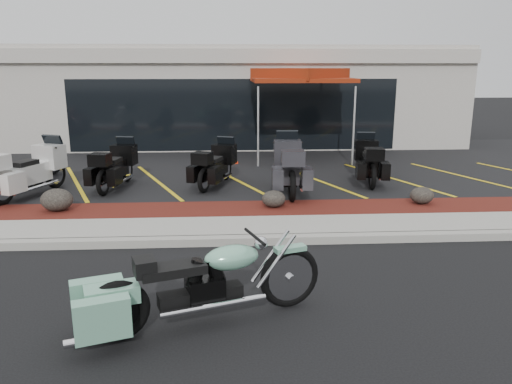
{
  "coord_description": "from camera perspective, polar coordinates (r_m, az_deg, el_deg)",
  "views": [
    {
      "loc": [
        -0.28,
        -7.92,
        3.23
      ],
      "look_at": [
        0.26,
        1.2,
        0.93
      ],
      "focal_mm": 35.0,
      "sensor_mm": 36.0,
      "label": 1
    }
  ],
  "objects": [
    {
      "name": "hero_cruiser",
      "position": [
        6.86,
        3.88,
        -8.71
      ],
      "size": [
        3.33,
        1.82,
        1.14
      ],
      "primitive_type": null,
      "rotation": [
        0.0,
        0.0,
        0.33
      ],
      "color": "#73B394",
      "rests_on": "ground"
    },
    {
      "name": "boulder_right",
      "position": [
        12.08,
        18.43,
        -0.37
      ],
      "size": [
        0.55,
        0.46,
        0.39
      ],
      "primitive_type": "ellipsoid",
      "color": "black",
      "rests_on": "mulch_bed"
    },
    {
      "name": "touring_black_mid",
      "position": [
        13.86,
        -3.46,
        3.86
      ],
      "size": [
        1.51,
        2.26,
        1.23
      ],
      "primitive_type": null,
      "rotation": [
        0.0,
        0.0,
        1.2
      ],
      "color": "black",
      "rests_on": "upper_lot"
    },
    {
      "name": "touring_black_rear",
      "position": [
        14.65,
        12.35,
        4.24
      ],
      "size": [
        1.15,
        2.31,
        1.29
      ],
      "primitive_type": null,
      "rotation": [
        0.0,
        0.0,
        1.43
      ],
      "color": "black",
      "rests_on": "upper_lot"
    },
    {
      "name": "mulch_bed",
      "position": [
        11.18,
        -1.8,
        -2.23
      ],
      "size": [
        24.0,
        1.2,
        0.16
      ],
      "primitive_type": "cube",
      "color": "#3E120E",
      "rests_on": "ground"
    },
    {
      "name": "sidewalk",
      "position": [
        10.04,
        -1.6,
        -4.18
      ],
      "size": [
        24.0,
        1.2,
        0.15
      ],
      "primitive_type": "cube",
      "color": "gray",
      "rests_on": "ground"
    },
    {
      "name": "popup_canopy",
      "position": [
        17.27,
        5.08,
        13.0
      ],
      "size": [
        3.62,
        3.62,
        3.03
      ],
      "rotation": [
        0.0,
        0.0,
        -0.12
      ],
      "color": "silver",
      "rests_on": "upper_lot"
    },
    {
      "name": "touring_black_front",
      "position": [
        14.09,
        -14.61,
        3.66
      ],
      "size": [
        1.21,
        2.27,
        1.25
      ],
      "primitive_type": null,
      "rotation": [
        0.0,
        0.0,
        1.39
      ],
      "color": "black",
      "rests_on": "upper_lot"
    },
    {
      "name": "touring_grey",
      "position": [
        13.35,
        3.53,
        3.97
      ],
      "size": [
        1.07,
        2.54,
        1.45
      ],
      "primitive_type": null,
      "rotation": [
        0.0,
        0.0,
        1.52
      ],
      "color": "#2F2E33",
      "rests_on": "upper_lot"
    },
    {
      "name": "upper_lot",
      "position": [
        16.43,
        -2.34,
        3.06
      ],
      "size": [
        26.0,
        9.6,
        0.15
      ],
      "primitive_type": "cube",
      "color": "black",
      "rests_on": "ground"
    },
    {
      "name": "touring_white",
      "position": [
        13.88,
        -22.08,
        3.22
      ],
      "size": [
        1.77,
        2.57,
        1.4
      ],
      "primitive_type": null,
      "rotation": [
        0.0,
        0.0,
        1.17
      ],
      "color": "silver",
      "rests_on": "upper_lot"
    },
    {
      "name": "curb",
      "position": [
        9.37,
        -1.46,
        -5.52
      ],
      "size": [
        24.0,
        0.25,
        0.15
      ],
      "primitive_type": "cube",
      "color": "gray",
      "rests_on": "ground"
    },
    {
      "name": "boulder_left",
      "position": [
        11.72,
        -21.81,
        -0.83
      ],
      "size": [
        0.69,
        0.58,
        0.49
      ],
      "primitive_type": "ellipsoid",
      "color": "black",
      "rests_on": "mulch_bed"
    },
    {
      "name": "boulder_mid",
      "position": [
        11.19,
        2.04,
        -0.78
      ],
      "size": [
        0.53,
        0.44,
        0.38
      ],
      "primitive_type": "ellipsoid",
      "color": "black",
      "rests_on": "mulch_bed"
    },
    {
      "name": "traffic_cone",
      "position": [
        16.4,
        -2.64,
        4.12
      ],
      "size": [
        0.36,
        0.36,
        0.46
      ],
      "primitive_type": "cone",
      "rotation": [
        0.0,
        0.0,
        -0.19
      ],
      "color": "#F32B08",
      "rests_on": "upper_lot"
    },
    {
      "name": "dealership_building",
      "position": [
        22.43,
        -2.71,
        11.0
      ],
      "size": [
        18.0,
        8.16,
        4.0
      ],
      "color": "#A6A096",
      "rests_on": "ground"
    },
    {
      "name": "ground",
      "position": [
        8.56,
        -1.25,
        -8.02
      ],
      "size": [
        90.0,
        90.0,
        0.0
      ],
      "primitive_type": "plane",
      "color": "black",
      "rests_on": "ground"
    }
  ]
}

